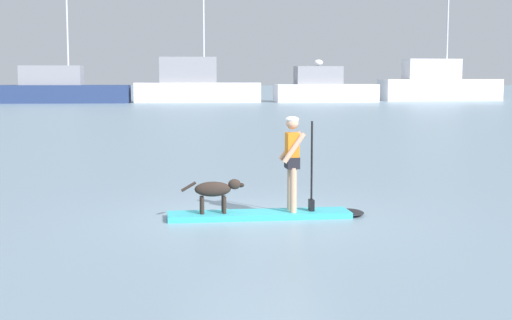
# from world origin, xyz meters

# --- Properties ---
(ground_plane) EXTENTS (400.00, 400.00, 0.00)m
(ground_plane) POSITION_xyz_m (0.00, 0.00, 0.00)
(ground_plane) COLOR gray
(paddleboard) EXTENTS (3.51, 0.91, 0.10)m
(paddleboard) POSITION_xyz_m (0.23, 0.02, 0.05)
(paddleboard) COLOR #33B2BF
(paddleboard) RESTS_ON ground_plane
(person_paddler) EXTENTS (0.62, 0.50, 1.67)m
(person_paddler) POSITION_xyz_m (0.59, 0.05, 1.06)
(person_paddler) COLOR tan
(person_paddler) RESTS_ON paddleboard
(dog) EXTENTS (1.10, 0.27, 0.59)m
(dog) POSITION_xyz_m (-0.76, -0.06, 0.50)
(dog) COLOR #2D231E
(dog) RESTS_ON paddleboard
(moored_boat_far_port) EXTENTS (12.58, 3.37, 11.42)m
(moored_boat_far_port) POSITION_xyz_m (-15.30, 57.52, 1.33)
(moored_boat_far_port) COLOR navy
(moored_boat_far_port) RESTS_ON ground_plane
(moored_boat_far_starboard) EXTENTS (11.99, 3.25, 12.57)m
(moored_boat_far_starboard) POSITION_xyz_m (-2.65, 58.39, 1.62)
(moored_boat_far_starboard) COLOR silver
(moored_boat_far_starboard) RESTS_ON ground_plane
(moored_boat_port) EXTENTS (10.10, 3.99, 4.11)m
(moored_boat_port) POSITION_xyz_m (9.88, 59.03, 1.32)
(moored_boat_port) COLOR white
(moored_boat_port) RESTS_ON ground_plane
(moored_boat_outer) EXTENTS (12.73, 4.71, 11.44)m
(moored_boat_outer) POSITION_xyz_m (22.36, 62.80, 1.63)
(moored_boat_outer) COLOR white
(moored_boat_outer) RESTS_ON ground_plane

